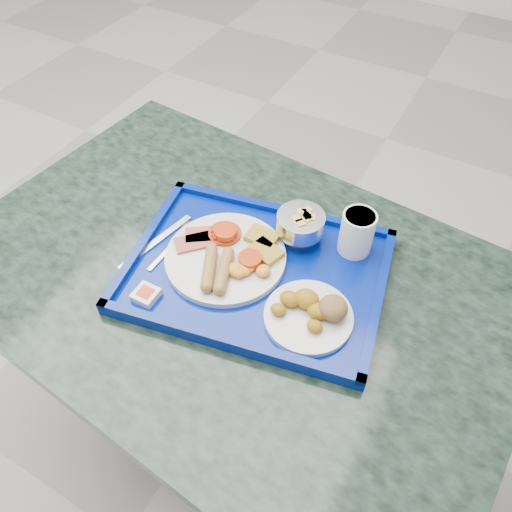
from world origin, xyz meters
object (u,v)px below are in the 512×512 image
at_px(bread_plate, 312,312).
at_px(juice_cup, 357,232).
at_px(tray, 256,272).
at_px(fruit_bowl, 301,224).
at_px(main_plate, 229,256).
at_px(table, 235,323).

xyz_separation_m(bread_plate, juice_cup, (0.00, 0.19, 0.03)).
height_order(tray, fruit_bowl, fruit_bowl).
bearing_deg(juice_cup, fruit_bowl, -165.00).
relative_size(bread_plate, fruit_bowl, 1.66).
bearing_deg(main_plate, bread_plate, -11.89).
distance_m(table, fruit_bowl, 0.29).
xyz_separation_m(table, juice_cup, (0.19, 0.16, 0.24)).
xyz_separation_m(tray, fruit_bowl, (0.04, 0.12, 0.05)).
relative_size(main_plate, juice_cup, 2.58).
distance_m(table, juice_cup, 0.35).
xyz_separation_m(main_plate, bread_plate, (0.20, -0.04, 0.00)).
bearing_deg(table, tray, 20.78).
bearing_deg(table, fruit_bowl, 58.07).
bearing_deg(main_plate, table, -41.40).
height_order(main_plate, juice_cup, juice_cup).
xyz_separation_m(tray, bread_plate, (0.14, -0.05, 0.02)).
height_order(tray, bread_plate, bread_plate).
distance_m(main_plate, juice_cup, 0.25).
bearing_deg(juice_cup, table, -139.60).
xyz_separation_m(table, fruit_bowl, (0.08, 0.13, 0.24)).
xyz_separation_m(table, tray, (0.05, 0.02, 0.19)).
relative_size(table, juice_cup, 12.81).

